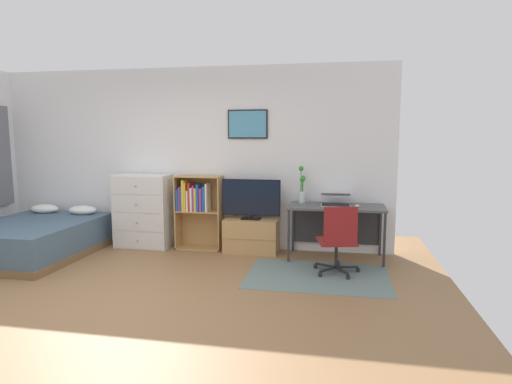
{
  "coord_description": "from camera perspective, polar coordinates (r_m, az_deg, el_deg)",
  "views": [
    {
      "loc": [
        2.24,
        -3.82,
        1.69
      ],
      "look_at": [
        1.22,
        1.5,
        0.98
      ],
      "focal_mm": 30.1,
      "sensor_mm": 36.0,
      "label": 1
    }
  ],
  "objects": [
    {
      "name": "dresser",
      "position": [
        6.73,
        -14.76,
        -2.46
      ],
      "size": [
        0.82,
        0.46,
        1.11
      ],
      "color": "silver",
      "rests_on": "ground_plane"
    },
    {
      "name": "area_rug",
      "position": [
        5.35,
        8.21,
        -10.97
      ],
      "size": [
        1.7,
        1.2,
        0.01
      ],
      "primitive_type": "cube",
      "color": "slate",
      "rests_on": "ground_plane"
    },
    {
      "name": "computer_mouse",
      "position": [
        5.91,
        13.29,
        -1.81
      ],
      "size": [
        0.06,
        0.1,
        0.03
      ],
      "primitive_type": "ellipsoid",
      "color": "silver",
      "rests_on": "desk"
    },
    {
      "name": "tv_stand",
      "position": [
        6.28,
        -0.63,
        -5.8
      ],
      "size": [
        0.78,
        0.41,
        0.49
      ],
      "color": "tan",
      "rests_on": "ground_plane"
    },
    {
      "name": "ground_plane",
      "position": [
        4.74,
        -18.79,
        -13.8
      ],
      "size": [
        7.2,
        7.2,
        0.0
      ],
      "primitive_type": "plane",
      "color": "#936B44"
    },
    {
      "name": "laptop",
      "position": [
        6.02,
        10.53,
        -1.06
      ],
      "size": [
        0.41,
        0.44,
        0.17
      ],
      "rotation": [
        0.0,
        0.0,
        0.03
      ],
      "color": "#B7B7BC",
      "rests_on": "desk"
    },
    {
      "name": "television",
      "position": [
        6.16,
        -0.67,
        -0.99
      ],
      "size": [
        0.85,
        0.16,
        0.58
      ],
      "color": "black",
      "rests_on": "tv_stand"
    },
    {
      "name": "office_chair",
      "position": [
        5.31,
        10.87,
        -6.05
      ],
      "size": [
        0.58,
        0.57,
        0.86
      ],
      "rotation": [
        0.0,
        0.0,
        0.22
      ],
      "color": "#232326",
      "rests_on": "ground_plane"
    },
    {
      "name": "bamboo_vase",
      "position": [
        6.15,
        6.16,
        0.75
      ],
      "size": [
        0.1,
        0.11,
        0.52
      ],
      "color": "silver",
      "rests_on": "desk"
    },
    {
      "name": "wall_back_with_posters",
      "position": [
        6.65,
        -8.85,
        4.5
      ],
      "size": [
        6.12,
        0.09,
        2.7
      ],
      "color": "white",
      "rests_on": "ground_plane"
    },
    {
      "name": "bed",
      "position": [
        6.86,
        -27.34,
        -5.48
      ],
      "size": [
        1.5,
        1.91,
        0.62
      ],
      "rotation": [
        0.0,
        0.0,
        0.0
      ],
      "color": "brown",
      "rests_on": "ground_plane"
    },
    {
      "name": "desk",
      "position": [
        6.06,
        10.61,
        -2.91
      ],
      "size": [
        1.3,
        0.62,
        0.74
      ],
      "color": "#4C4C4F",
      "rests_on": "ground_plane"
    },
    {
      "name": "bookshelf",
      "position": [
        6.46,
        -7.9,
        -1.72
      ],
      "size": [
        0.69,
        0.3,
        1.1
      ],
      "color": "tan",
      "rests_on": "ground_plane"
    }
  ]
}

